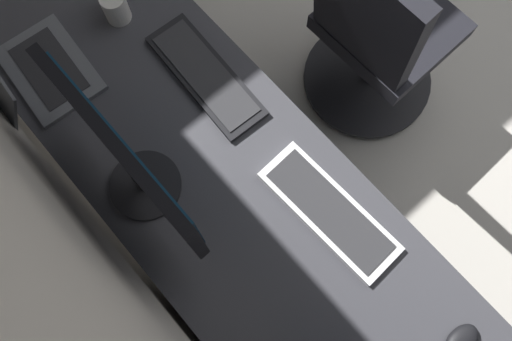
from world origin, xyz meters
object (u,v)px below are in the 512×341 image
object	(u,v)px
monitor_primary	(127,160)
keyboard_main	(206,76)
keyboard_spare	(328,210)
coffee_mug	(115,7)
mouse_spare	(461,341)
office_chair	(376,39)
laptop_leftmost	(26,74)
drawer_pedestal	(267,267)

from	to	relation	value
monitor_primary	keyboard_main	bearing A→B (deg)	-66.48
keyboard_spare	coffee_mug	xyz separation A→B (m)	(0.87, 0.06, 0.04)
monitor_primary	mouse_spare	distance (m)	0.94
keyboard_main	monitor_primary	bearing A→B (deg)	113.52
keyboard_main	office_chair	xyz separation A→B (m)	(-0.16, -0.63, -0.28)
monitor_primary	laptop_leftmost	size ratio (longest dim) A/B	1.69
keyboard_spare	drawer_pedestal	bearing A→B (deg)	83.93
laptop_leftmost	mouse_spare	size ratio (longest dim) A/B	3.14
coffee_mug	office_chair	xyz separation A→B (m)	(-0.50, -0.70, -0.32)
monitor_primary	keyboard_spare	bearing A→B (deg)	-139.52
laptop_leftmost	coffee_mug	xyz separation A→B (m)	(0.01, -0.32, 0.00)
drawer_pedestal	keyboard_spare	bearing A→B (deg)	-96.07
laptop_leftmost	office_chair	distance (m)	1.18
drawer_pedestal	monitor_primary	world-z (taller)	monitor_primary
drawer_pedestal	monitor_primary	size ratio (longest dim) A/B	1.26
mouse_spare	laptop_leftmost	bearing A→B (deg)	16.98
monitor_primary	mouse_spare	world-z (taller)	monitor_primary
mouse_spare	office_chair	distance (m)	1.08
monitor_primary	keyboard_main	size ratio (longest dim) A/B	1.29
laptop_leftmost	keyboard_main	xyz separation A→B (m)	(-0.33, -0.39, -0.04)
coffee_mug	office_chair	distance (m)	0.92
office_chair	drawer_pedestal	bearing A→B (deg)	112.53
keyboard_main	mouse_spare	xyz separation A→B (m)	(-0.99, -0.01, 0.01)
laptop_leftmost	keyboard_main	bearing A→B (deg)	-129.59
drawer_pedestal	monitor_primary	distance (m)	0.73
monitor_primary	office_chair	size ratio (longest dim) A/B	0.57
office_chair	keyboard_spare	bearing A→B (deg)	119.73
laptop_leftmost	keyboard_main	distance (m)	0.51
drawer_pedestal	office_chair	distance (m)	0.91
monitor_primary	keyboard_main	xyz separation A→B (m)	(0.15, -0.34, -0.22)
drawer_pedestal	coffee_mug	distance (m)	0.96
keyboard_main	mouse_spare	world-z (taller)	mouse_spare
laptop_leftmost	coffee_mug	world-z (taller)	laptop_leftmost
keyboard_spare	coffee_mug	bearing A→B (deg)	4.02
mouse_spare	office_chair	xyz separation A→B (m)	(0.83, -0.62, -0.29)
laptop_leftmost	keyboard_spare	size ratio (longest dim) A/B	0.77
drawer_pedestal	office_chair	bearing A→B (deg)	-67.47
office_chair	keyboard_main	bearing A→B (deg)	75.49
coffee_mug	keyboard_spare	bearing A→B (deg)	-175.98
drawer_pedestal	keyboard_spare	world-z (taller)	keyboard_spare
mouse_spare	keyboard_main	bearing A→B (deg)	0.57
drawer_pedestal	keyboard_main	xyz separation A→B (m)	(0.51, -0.20, 0.39)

